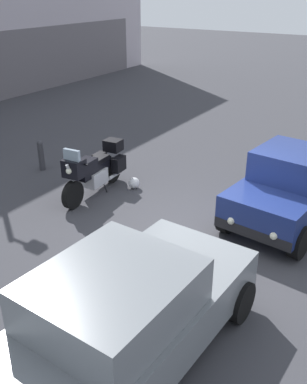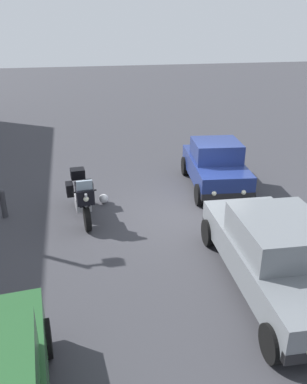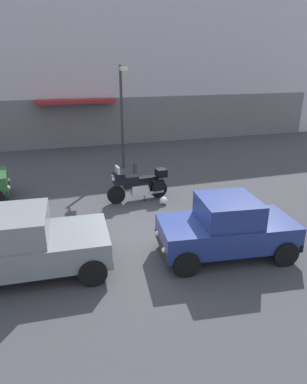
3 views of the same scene
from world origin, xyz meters
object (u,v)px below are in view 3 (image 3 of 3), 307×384
streetlamp_curbside (122,108)px  helmet (163,201)px  motorcycle (139,184)px  car_compact_side (226,228)px  car_sedan_far (9,245)px  bollard_curbside (135,171)px

streetlamp_curbside → helmet: bearing=-85.3°
motorcycle → helmet: (0.72, -0.63, -0.48)m
car_compact_side → car_sedan_far: bearing=-0.2°
helmet → car_compact_side: bearing=-83.0°
streetlamp_curbside → bollard_curbside: size_ratio=5.54×
motorcycle → car_sedan_far: bearing=37.5°
helmet → car_sedan_far: (-4.76, -3.01, 0.64)m
car_sedan_far → bollard_curbside: bearing=-124.2°
car_sedan_far → streetlamp_curbside: bearing=-116.3°
bollard_curbside → streetlamp_curbside: bearing=91.5°
motorcycle → streetlamp_curbside: size_ratio=0.49×
helmet → car_sedan_far: size_ratio=0.06×
motorcycle → streetlamp_curbside: (0.34, 4.08, 2.21)m
helmet → car_compact_side: (0.45, -3.65, 0.63)m
helmet → car_compact_side: car_compact_side is taller
car_sedan_far → helmet: bearing=-144.5°
helmet → streetlamp_curbside: (-0.39, 4.72, 2.69)m
car_sedan_far → bollard_curbside: (4.43, 5.79, -0.34)m
motorcycle → car_compact_side: car_compact_side is taller
car_sedan_far → motorcycle: bearing=-134.7°
streetlamp_curbside → motorcycle: bearing=-94.7°
streetlamp_curbside → bollard_curbside: 3.08m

